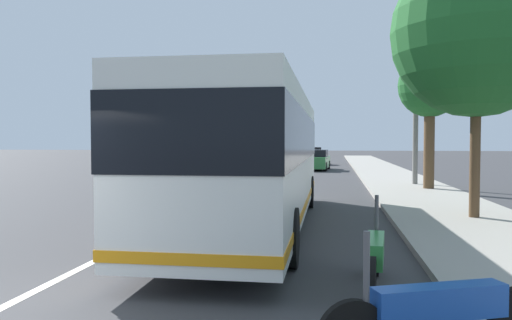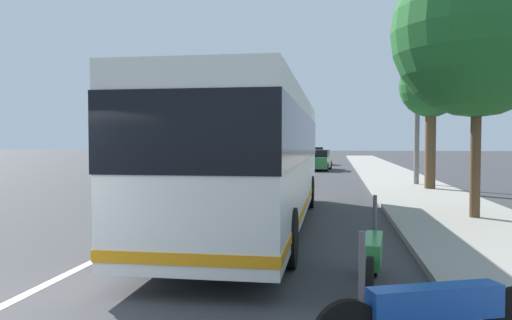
{
  "view_description": "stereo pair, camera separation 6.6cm",
  "coord_description": "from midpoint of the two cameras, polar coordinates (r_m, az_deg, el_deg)",
  "views": [
    {
      "loc": [
        -4.52,
        -4.11,
        2.09
      ],
      "look_at": [
        8.23,
        -2.09,
        1.61
      ],
      "focal_mm": 34.45,
      "sensor_mm": 36.0,
      "label": 1
    },
    {
      "loc": [
        -4.51,
        -4.18,
        2.09
      ],
      "look_at": [
        8.23,
        -2.09,
        1.61
      ],
      "focal_mm": 34.45,
      "sensor_mm": 36.0,
      "label": 2
    }
  ],
  "objects": [
    {
      "name": "sidewalk_curb",
      "position": [
        15.01,
        21.46,
        -5.74
      ],
      "size": [
        110.0,
        3.6,
        0.14
      ],
      "primitive_type": "cube",
      "color": "#9E998E",
      "rests_on": "ground"
    },
    {
      "name": "lane_divider_line",
      "position": [
        15.24,
        -6.9,
        -5.73
      ],
      "size": [
        110.0,
        0.16,
        0.01
      ],
      "primitive_type": "cube",
      "color": "silver",
      "rests_on": "ground"
    },
    {
      "name": "coach_bus",
      "position": [
        11.95,
        -0.22,
        0.86
      ],
      "size": [
        11.78,
        2.63,
        3.17
      ],
      "rotation": [
        0.0,
        0.0,
        0.01
      ],
      "color": "silver",
      "rests_on": "ground"
    },
    {
      "name": "motorcycle_far_end",
      "position": [
        5.11,
        20.06,
        -16.3
      ],
      "size": [
        0.98,
        2.28,
        1.29
      ],
      "rotation": [
        0.0,
        0.0,
        1.95
      ],
      "color": "black",
      "rests_on": "ground"
    },
    {
      "name": "motorcycle_mid_row",
      "position": [
        7.22,
        13.37,
        -10.82
      ],
      "size": [
        2.19,
        0.37,
        1.27
      ],
      "rotation": [
        0.0,
        0.0,
        -0.11
      ],
      "color": "black",
      "rests_on": "ground"
    },
    {
      "name": "car_ahead_same_lane",
      "position": [
        45.33,
        6.44,
        0.44
      ],
      "size": [
        4.57,
        2.05,
        1.57
      ],
      "rotation": [
        0.0,
        0.0,
        0.08
      ],
      "color": "red",
      "rests_on": "ground"
    },
    {
      "name": "car_behind_bus",
      "position": [
        47.39,
        1.31,
        0.45
      ],
      "size": [
        4.24,
        1.97,
        1.41
      ],
      "rotation": [
        0.0,
        0.0,
        3.08
      ],
      "color": "#2D7238",
      "rests_on": "ground"
    },
    {
      "name": "car_oncoming",
      "position": [
        36.27,
        6.94,
        -0.05
      ],
      "size": [
        4.75,
        2.04,
        1.49
      ],
      "rotation": [
        0.0,
        0.0,
        -0.07
      ],
      "color": "#2D7238",
      "rests_on": "ground"
    },
    {
      "name": "roadside_tree_mid_block",
      "position": [
        14.1,
        24.16,
        13.33
      ],
      "size": [
        4.34,
        4.34,
        7.05
      ],
      "color": "brown",
      "rests_on": "ground"
    },
    {
      "name": "roadside_tree_far_block",
      "position": [
        21.75,
        19.45,
        7.88
      ],
      "size": [
        2.6,
        2.6,
        5.7
      ],
      "color": "brown",
      "rests_on": "ground"
    },
    {
      "name": "utility_pole",
      "position": [
        23.8,
        17.99,
        6.53
      ],
      "size": [
        0.24,
        0.24,
        7.89
      ],
      "primitive_type": "cylinder",
      "color": "slate",
      "rests_on": "ground"
    }
  ]
}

